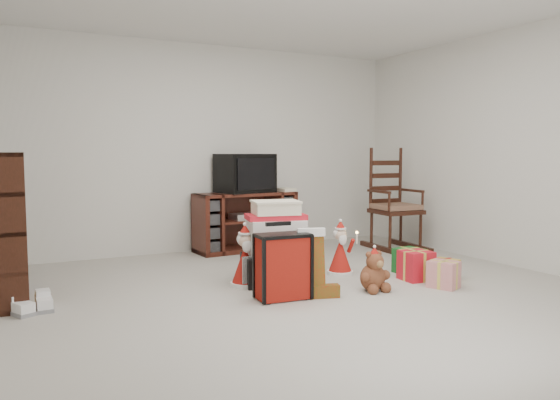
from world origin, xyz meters
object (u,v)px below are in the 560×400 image
(mrs_claus_figurine, at_px, (245,262))
(sneaker_pair, at_px, (32,305))
(red_suitcase, at_px, (283,266))
(rocking_chair, at_px, (393,213))
(santa_figurine, at_px, (340,254))
(gift_cluster, at_px, (425,266))
(tv_stand, at_px, (246,221))
(crt_television, at_px, (245,173))
(bookshelf, at_px, (2,230))
(teddy_bear, at_px, (373,274))
(gift_pile, at_px, (276,248))

(mrs_claus_figurine, bearing_deg, sneaker_pair, 179.92)
(red_suitcase, xyz_separation_m, sneaker_pair, (-1.85, 0.56, -0.23))
(red_suitcase, distance_m, mrs_claus_figurine, 0.57)
(rocking_chair, xyz_separation_m, red_suitcase, (-2.32, -1.48, -0.17))
(rocking_chair, relative_size, santa_figurine, 2.45)
(red_suitcase, distance_m, gift_cluster, 1.53)
(tv_stand, xyz_separation_m, gift_cluster, (0.88, -2.21, -0.23))
(crt_television, bearing_deg, red_suitcase, -118.06)
(santa_figurine, relative_size, mrs_claus_figurine, 0.95)
(tv_stand, height_order, gift_cluster, tv_stand)
(bookshelf, height_order, crt_television, bookshelf)
(red_suitcase, relative_size, crt_television, 0.88)
(santa_figurine, bearing_deg, teddy_bear, -99.22)
(gift_pile, bearing_deg, teddy_bear, -32.79)
(tv_stand, bearing_deg, bookshelf, -159.44)
(teddy_bear, relative_size, crt_television, 0.48)
(red_suitcase, bearing_deg, teddy_bear, -3.53)
(gift_pile, relative_size, mrs_claus_figurine, 1.32)
(red_suitcase, relative_size, sneaker_pair, 1.77)
(sneaker_pair, bearing_deg, santa_figurine, -15.81)
(rocking_chair, xyz_separation_m, gift_cluster, (-0.81, -1.48, -0.32))
(gift_pile, distance_m, gift_cluster, 1.43)
(rocking_chair, relative_size, crt_television, 1.82)
(tv_stand, xyz_separation_m, santa_figurine, (0.29, -1.65, -0.15))
(gift_cluster, bearing_deg, teddy_bear, -170.35)
(tv_stand, relative_size, crt_television, 1.77)
(red_suitcase, distance_m, teddy_bear, 0.84)
(red_suitcase, height_order, teddy_bear, red_suitcase)
(sneaker_pair, distance_m, gift_cluster, 3.42)
(gift_cluster, bearing_deg, sneaker_pair, 170.63)
(red_suitcase, height_order, mrs_claus_figurine, red_suitcase)
(gift_cluster, height_order, crt_television, crt_television)
(red_suitcase, relative_size, teddy_bear, 1.84)
(sneaker_pair, bearing_deg, gift_cluster, -25.34)
(mrs_claus_figurine, height_order, crt_television, crt_television)
(bookshelf, distance_m, sneaker_pair, 0.72)
(teddy_bear, distance_m, santa_figurine, 0.69)
(red_suitcase, bearing_deg, gift_pile, 73.49)
(red_suitcase, bearing_deg, mrs_claus_figurine, 103.96)
(teddy_bear, bearing_deg, sneaker_pair, 165.86)
(rocking_chair, height_order, teddy_bear, rocking_chair)
(tv_stand, xyz_separation_m, rocking_chair, (1.68, -0.73, 0.09))
(tv_stand, height_order, red_suitcase, tv_stand)
(sneaker_pair, relative_size, crt_television, 0.50)
(teddy_bear, bearing_deg, red_suitcase, 172.03)
(rocking_chair, xyz_separation_m, crt_television, (-1.68, 0.75, 0.50))
(rocking_chair, distance_m, red_suitcase, 2.76)
(mrs_claus_figurine, distance_m, crt_television, 1.97)
(bookshelf, bearing_deg, tv_stand, 24.28)
(red_suitcase, xyz_separation_m, mrs_claus_figurine, (-0.09, 0.56, -0.06))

